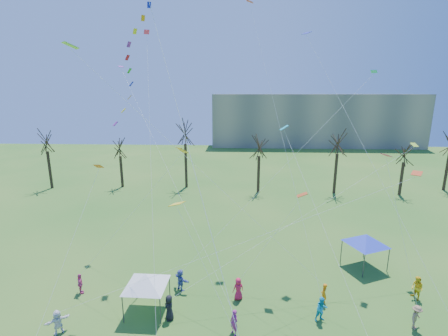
{
  "coord_description": "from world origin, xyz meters",
  "views": [
    {
      "loc": [
        -0.67,
        -12.72,
        15.27
      ],
      "look_at": [
        -1.48,
        5.0,
        11.0
      ],
      "focal_mm": 25.0,
      "sensor_mm": 36.0,
      "label": 1
    }
  ],
  "objects_px": {
    "canopy_tent_white": "(146,280)",
    "distant_building": "(314,120)",
    "big_box_kite": "(139,55)",
    "canopy_tent_blue": "(366,239)"
  },
  "relations": [
    {
      "from": "canopy_tent_white",
      "to": "distant_building",
      "type": "bearing_deg",
      "value": 68.99
    },
    {
      "from": "big_box_kite",
      "to": "canopy_tent_white",
      "type": "height_order",
      "value": "big_box_kite"
    },
    {
      "from": "distant_building",
      "to": "canopy_tent_blue",
      "type": "distance_m",
      "value": 69.9
    },
    {
      "from": "distant_building",
      "to": "big_box_kite",
      "type": "distance_m",
      "value": 82.61
    },
    {
      "from": "canopy_tent_white",
      "to": "big_box_kite",
      "type": "bearing_deg",
      "value": -58.18
    },
    {
      "from": "big_box_kite",
      "to": "canopy_tent_white",
      "type": "bearing_deg",
      "value": 121.82
    },
    {
      "from": "big_box_kite",
      "to": "canopy_tent_blue",
      "type": "height_order",
      "value": "big_box_kite"
    },
    {
      "from": "distant_building",
      "to": "canopy_tent_blue",
      "type": "height_order",
      "value": "distant_building"
    },
    {
      "from": "big_box_kite",
      "to": "canopy_tent_white",
      "type": "relative_size",
      "value": 5.65
    },
    {
      "from": "distant_building",
      "to": "canopy_tent_white",
      "type": "xyz_separation_m",
      "value": [
        -29.02,
        -75.57,
        -4.98
      ]
    }
  ]
}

